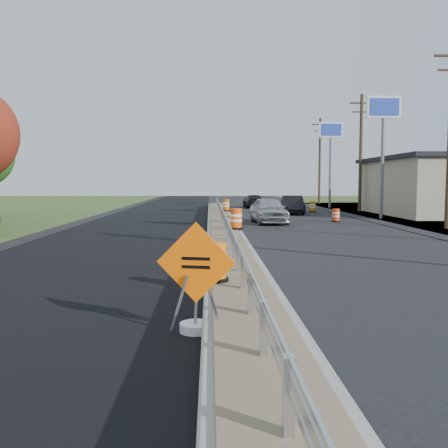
{
  "coord_description": "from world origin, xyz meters",
  "views": [
    {
      "loc": [
        -0.68,
        -16.15,
        2.42
      ],
      "look_at": [
        -0.23,
        -0.56,
        1.1
      ],
      "focal_mm": 40.0,
      "sensor_mm": 36.0,
      "label": 1
    }
  ],
  "objects_px": {
    "barrel_median_far": "(226,206)",
    "barrel_median_near": "(216,263)",
    "car_silver": "(269,210)",
    "caution_sign": "(196,305)",
    "barrel_median_mid": "(236,219)",
    "barrel_shoulder_mid": "(312,207)",
    "barrel_shoulder_far": "(289,202)",
    "barrel_shoulder_near": "(336,216)",
    "car_dark_mid": "(292,205)",
    "car_dark_far": "(253,201)"
  },
  "relations": [
    {
      "from": "barrel_shoulder_far",
      "to": "car_dark_far",
      "type": "height_order",
      "value": "car_dark_far"
    },
    {
      "from": "caution_sign",
      "to": "barrel_median_far",
      "type": "distance_m",
      "value": 29.5
    },
    {
      "from": "car_silver",
      "to": "barrel_shoulder_far",
      "type": "bearing_deg",
      "value": 73.23
    },
    {
      "from": "car_dark_mid",
      "to": "car_dark_far",
      "type": "distance_m",
      "value": 9.24
    },
    {
      "from": "barrel_median_mid",
      "to": "car_dark_far",
      "type": "xyz_separation_m",
      "value": [
        2.86,
        23.5,
        -0.08
      ]
    },
    {
      "from": "caution_sign",
      "to": "barrel_shoulder_far",
      "type": "xyz_separation_m",
      "value": [
        8.14,
        41.52,
        -0.05
      ]
    },
    {
      "from": "barrel_median_far",
      "to": "car_silver",
      "type": "bearing_deg",
      "value": -74.74
    },
    {
      "from": "barrel_shoulder_mid",
      "to": "car_silver",
      "type": "xyz_separation_m",
      "value": [
        -4.78,
        -10.59,
        0.35
      ]
    },
    {
      "from": "barrel_shoulder_mid",
      "to": "car_dark_far",
      "type": "distance_m",
      "value": 7.95
    },
    {
      "from": "caution_sign",
      "to": "car_dark_mid",
      "type": "height_order",
      "value": "caution_sign"
    },
    {
      "from": "barrel_median_mid",
      "to": "barrel_median_far",
      "type": "relative_size",
      "value": 1.09
    },
    {
      "from": "barrel_median_mid",
      "to": "car_silver",
      "type": "relative_size",
      "value": 0.21
    },
    {
      "from": "barrel_shoulder_mid",
      "to": "car_dark_far",
      "type": "bearing_deg",
      "value": 121.56
    },
    {
      "from": "barrel_median_far",
      "to": "barrel_median_near",
      "type": "bearing_deg",
      "value": -92.38
    },
    {
      "from": "barrel_shoulder_mid",
      "to": "barrel_median_near",
      "type": "bearing_deg",
      "value": -105.73
    },
    {
      "from": "barrel_shoulder_far",
      "to": "car_dark_mid",
      "type": "distance_m",
      "value": 11.99
    },
    {
      "from": "barrel_median_near",
      "to": "barrel_shoulder_mid",
      "type": "height_order",
      "value": "barrel_median_near"
    },
    {
      "from": "car_dark_mid",
      "to": "barrel_median_mid",
      "type": "bearing_deg",
      "value": -105.9
    },
    {
      "from": "barrel_median_far",
      "to": "car_silver",
      "type": "xyz_separation_m",
      "value": [
        2.24,
        -8.2,
        0.11
      ]
    },
    {
      "from": "barrel_median_far",
      "to": "car_dark_far",
      "type": "relative_size",
      "value": 0.21
    },
    {
      "from": "barrel_shoulder_mid",
      "to": "barrel_shoulder_far",
      "type": "distance_m",
      "value": 9.67
    },
    {
      "from": "barrel_median_far",
      "to": "barrel_shoulder_far",
      "type": "xyz_separation_m",
      "value": [
        6.69,
        12.06,
        -0.25
      ]
    },
    {
      "from": "barrel_median_near",
      "to": "car_dark_far",
      "type": "distance_m",
      "value": 35.82
    },
    {
      "from": "barrel_median_mid",
      "to": "barrel_shoulder_mid",
      "type": "xyz_separation_m",
      "value": [
        7.02,
        16.73,
        -0.27
      ]
    },
    {
      "from": "barrel_median_mid",
      "to": "car_dark_far",
      "type": "bearing_deg",
      "value": 83.07
    },
    {
      "from": "barrel_median_near",
      "to": "barrel_shoulder_near",
      "type": "relative_size",
      "value": 1.08
    },
    {
      "from": "barrel_shoulder_mid",
      "to": "car_silver",
      "type": "height_order",
      "value": "car_silver"
    },
    {
      "from": "barrel_median_mid",
      "to": "barrel_shoulder_mid",
      "type": "relative_size",
      "value": 1.1
    },
    {
      "from": "barrel_median_far",
      "to": "barrel_shoulder_near",
      "type": "distance_m",
      "value": 9.74
    },
    {
      "from": "car_silver",
      "to": "caution_sign",
      "type": "bearing_deg",
      "value": -104.22
    },
    {
      "from": "barrel_median_near",
      "to": "barrel_shoulder_mid",
      "type": "distance_m",
      "value": 29.95
    },
    {
      "from": "barrel_median_mid",
      "to": "car_silver",
      "type": "distance_m",
      "value": 6.53
    },
    {
      "from": "barrel_median_near",
      "to": "barrel_median_far",
      "type": "height_order",
      "value": "barrel_median_far"
    },
    {
      "from": "barrel_median_near",
      "to": "barrel_shoulder_mid",
      "type": "bearing_deg",
      "value": 74.27
    },
    {
      "from": "barrel_shoulder_far",
      "to": "car_silver",
      "type": "bearing_deg",
      "value": -102.39
    },
    {
      "from": "barrel_shoulder_mid",
      "to": "car_dark_far",
      "type": "height_order",
      "value": "car_dark_far"
    },
    {
      "from": "barrel_median_far",
      "to": "barrel_shoulder_mid",
      "type": "distance_m",
      "value": 7.42
    },
    {
      "from": "barrel_median_far",
      "to": "barrel_median_mid",
      "type": "bearing_deg",
      "value": -90.0
    },
    {
      "from": "barrel_median_near",
      "to": "barrel_median_mid",
      "type": "xyz_separation_m",
      "value": [
        1.1,
        12.1,
        0.05
      ]
    },
    {
      "from": "car_dark_mid",
      "to": "car_dark_far",
      "type": "xyz_separation_m",
      "value": [
        -2.18,
        8.98,
        -0.08
      ]
    },
    {
      "from": "barrel_shoulder_mid",
      "to": "barrel_shoulder_far",
      "type": "height_order",
      "value": "barrel_shoulder_mid"
    },
    {
      "from": "barrel_shoulder_near",
      "to": "barrel_shoulder_far",
      "type": "height_order",
      "value": "barrel_shoulder_far"
    },
    {
      "from": "car_dark_mid",
      "to": "barrel_shoulder_near",
      "type": "bearing_deg",
      "value": -76.07
    },
    {
      "from": "barrel_shoulder_far",
      "to": "car_dark_mid",
      "type": "bearing_deg",
      "value": -97.93
    },
    {
      "from": "barrel_median_near",
      "to": "car_silver",
      "type": "bearing_deg",
      "value": 79.63
    },
    {
      "from": "caution_sign",
      "to": "barrel_median_near",
      "type": "xyz_separation_m",
      "value": [
        0.35,
        3.02,
        0.18
      ]
    },
    {
      "from": "car_dark_far",
      "to": "caution_sign",
      "type": "bearing_deg",
      "value": 82.02
    },
    {
      "from": "car_dark_mid",
      "to": "barrel_shoulder_mid",
      "type": "bearing_deg",
      "value": 51.2
    },
    {
      "from": "barrel_shoulder_far",
      "to": "caution_sign",
      "type": "bearing_deg",
      "value": -101.09
    },
    {
      "from": "caution_sign",
      "to": "barrel_median_mid",
      "type": "bearing_deg",
      "value": 97.05
    }
  ]
}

